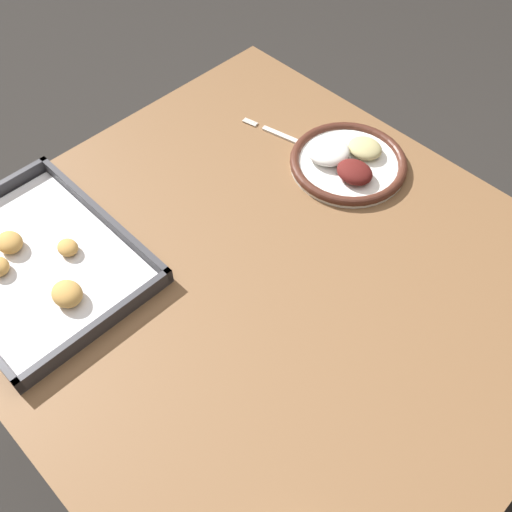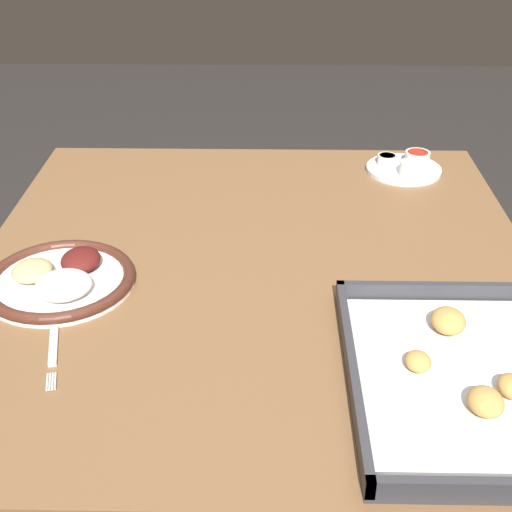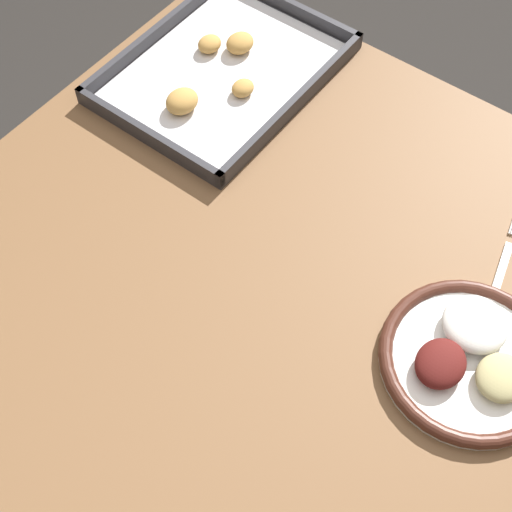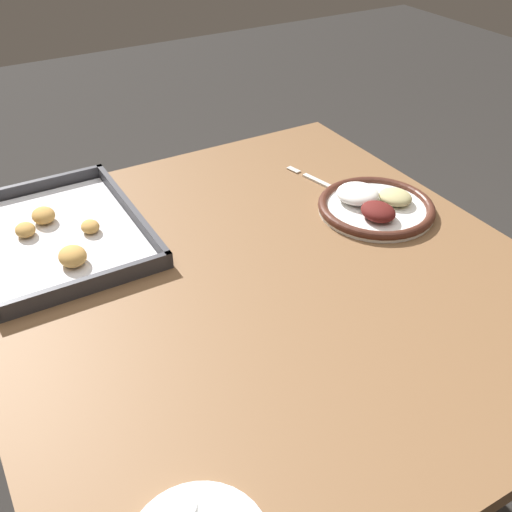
{
  "view_description": "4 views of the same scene",
  "coord_description": "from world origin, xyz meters",
  "views": [
    {
      "loc": [
        -0.45,
        0.47,
        1.65
      ],
      "look_at": [
        0.02,
        0.0,
        0.79
      ],
      "focal_mm": 42.0,
      "sensor_mm": 36.0,
      "label": 1
    },
    {
      "loc": [
        1.07,
        0.02,
        1.41
      ],
      "look_at": [
        0.02,
        0.0,
        0.79
      ],
      "focal_mm": 50.0,
      "sensor_mm": 36.0,
      "label": 2
    },
    {
      "loc": [
        -0.42,
        -0.33,
        1.66
      ],
      "look_at": [
        0.02,
        0.0,
        0.79
      ],
      "focal_mm": 50.0,
      "sensor_mm": 36.0,
      "label": 3
    },
    {
      "loc": [
        -0.75,
        0.44,
        1.42
      ],
      "look_at": [
        0.02,
        0.0,
        0.79
      ],
      "focal_mm": 42.0,
      "sensor_mm": 36.0,
      "label": 4
    }
  ],
  "objects": [
    {
      "name": "dinner_plate",
      "position": [
        0.08,
        -0.32,
        0.77
      ],
      "size": [
        0.25,
        0.25,
        0.04
      ],
      "color": "white",
      "rests_on": "dining_table"
    },
    {
      "name": "baking_tray",
      "position": [
        0.31,
        0.29,
        0.77
      ],
      "size": [
        0.42,
        0.32,
        0.04
      ],
      "color": "#333338",
      "rests_on": "dining_table"
    },
    {
      "name": "dining_table",
      "position": [
        0.0,
        0.0,
        0.65
      ],
      "size": [
        1.07,
        0.99,
        0.76
      ],
      "color": "brown",
      "rests_on": "ground_plane"
    },
    {
      "name": "saucer_plate",
      "position": [
        -0.41,
        0.33,
        0.77
      ],
      "size": [
        0.17,
        0.17,
        0.04
      ],
      "color": "silver",
      "rests_on": "dining_table"
    },
    {
      "name": "fork",
      "position": [
        0.22,
        -0.3,
        0.76
      ],
      "size": [
        0.21,
        0.06,
        0.0
      ],
      "rotation": [
        0.0,
        0.0,
        0.22
      ],
      "color": "silver",
      "rests_on": "dining_table"
    }
  ]
}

